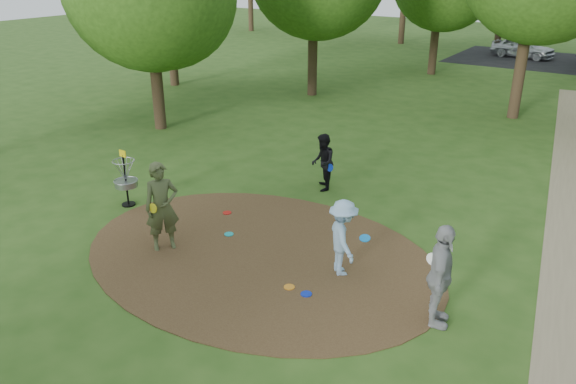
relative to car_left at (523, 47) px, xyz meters
The scene contains 13 objects.
ground 30.38m from the car_left, 88.17° to the right, with size 100.00×100.00×0.00m, color #2D5119.
dirt_clearing 30.38m from the car_left, 88.17° to the right, with size 8.40×8.40×0.02m, color #47301C.
parking_lot 3.06m from the car_left, ahead, with size 14.00×8.00×0.01m, color black.
player_observer_with_disc 31.27m from the car_left, 91.83° to the right, with size 0.84×0.90×2.06m.
player_throwing_with_disc 30.15m from the car_left, 84.54° to the right, with size 1.22×1.19×1.65m.
player_walking_with_disc 26.28m from the car_left, 89.46° to the right, with size 0.93×0.99×1.62m.
player_waiting_with_disc 31.06m from the car_left, 80.52° to the right, with size 0.78×1.24×1.97m.
disc_ground_cyan 29.98m from the car_left, 90.35° to the right, with size 0.22×0.22×0.02m, color #16ADB4.
disc_ground_blue 31.26m from the car_left, 85.06° to the right, with size 0.22×0.22×0.02m, color #0B27C3.
disc_ground_red 29.07m from the car_left, 91.94° to the right, with size 0.22×0.22×0.02m, color red.
car_left is the anchor object (origin of this frame).
disc_ground_orange 31.21m from the car_left, 85.81° to the right, with size 0.22×0.22×0.02m, color orange.
disc_golf_basket 30.27m from the car_left, 96.70° to the right, with size 0.63×0.63×1.54m.
Camera 1 is at (6.54, -8.80, 6.16)m, focal length 35.00 mm.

